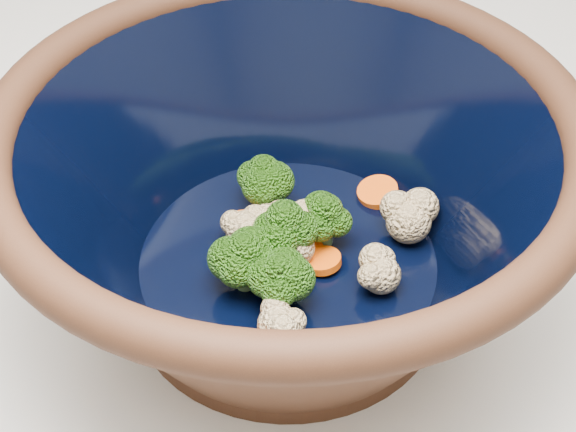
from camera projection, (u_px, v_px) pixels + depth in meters
The scene contains 2 objects.
mixing_bowl at pixel (288, 198), 0.55m from camera, with size 0.39×0.39×0.17m.
vegetable_pile at pixel (292, 235), 0.57m from camera, with size 0.15×0.20×0.06m.
Camera 1 is at (0.13, -0.44, 1.36)m, focal length 50.00 mm.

